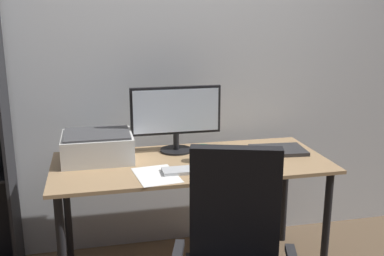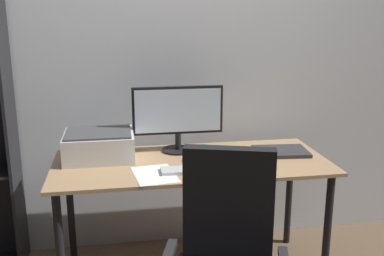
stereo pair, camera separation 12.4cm
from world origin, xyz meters
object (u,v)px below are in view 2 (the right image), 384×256
object	(u,v)px
keyboard	(188,170)
laptop	(281,151)
mouse	(227,167)
coffee_mug	(203,154)
monitor	(178,114)
desk	(191,175)
printer	(99,145)

from	to	relation	value
keyboard	laptop	xyz separation A→B (m)	(0.61, 0.22, 0.00)
mouse	coffee_mug	bearing A→B (deg)	109.86
monitor	laptop	size ratio (longest dim) A/B	1.72
coffee_mug	laptop	world-z (taller)	coffee_mug
desk	mouse	distance (m)	0.27
printer	laptop	bearing A→B (deg)	-4.93
keyboard	laptop	size ratio (longest dim) A/B	0.91
keyboard	printer	xyz separation A→B (m)	(-0.47, 0.32, 0.07)
keyboard	printer	distance (m)	0.58
desk	laptop	xyz separation A→B (m)	(0.56, 0.05, 0.10)
monitor	laptop	world-z (taller)	monitor
mouse	laptop	size ratio (longest dim) A/B	0.30
monitor	keyboard	world-z (taller)	monitor
keyboard	printer	size ratio (longest dim) A/B	0.72
printer	monitor	bearing A→B (deg)	6.96
desk	monitor	size ratio (longest dim) A/B	2.86
coffee_mug	laptop	distance (m)	0.50
monitor	coffee_mug	xyz separation A→B (m)	(0.11, -0.22, -0.19)
laptop	printer	xyz separation A→B (m)	(-1.08, 0.09, 0.07)
mouse	coffee_mug	distance (m)	0.19
desk	coffee_mug	distance (m)	0.15
desk	monitor	world-z (taller)	monitor
monitor	laptop	xyz separation A→B (m)	(0.61, -0.15, -0.22)
mouse	keyboard	bearing A→B (deg)	165.61
desk	laptop	bearing A→B (deg)	5.35
desk	keyboard	size ratio (longest dim) A/B	5.44
coffee_mug	printer	world-z (taller)	printer
desk	coffee_mug	size ratio (longest dim) A/B	15.50
coffee_mug	laptop	size ratio (longest dim) A/B	0.32
desk	laptop	distance (m)	0.57
mouse	laptop	distance (m)	0.46
monitor	coffee_mug	distance (m)	0.31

